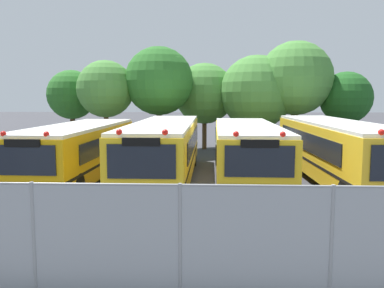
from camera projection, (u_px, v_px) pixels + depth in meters
ground_plane at (205, 182)px, 17.05m from camera, size 160.00×160.00×0.00m
school_bus_0 at (79, 150)px, 16.89m from camera, size 2.75×9.76×2.53m
school_bus_1 at (165, 148)px, 17.06m from camera, size 2.48×11.60×2.65m
school_bus_2 at (246, 150)px, 16.91m from camera, size 2.67×10.44×2.55m
school_bus_3 at (336, 149)px, 16.69m from camera, size 2.70×11.76×2.68m
tree_0 at (71, 95)px, 26.82m from camera, size 3.25×3.25×5.34m
tree_1 at (107, 89)px, 25.12m from camera, size 3.56×3.56×5.84m
tree_2 at (161, 80)px, 25.20m from camera, size 4.29×4.29×6.71m
tree_3 at (203, 92)px, 27.44m from camera, size 4.12×4.12×5.86m
tree_4 at (258, 91)px, 26.13m from camera, size 4.76×4.76×6.25m
tree_5 at (294, 78)px, 25.53m from camera, size 4.66×4.66×7.07m
tree_6 at (346, 98)px, 25.49m from camera, size 3.29×3.29×5.16m
chainlink_fence at (180, 238)px, 7.13m from camera, size 15.88×0.07×2.06m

